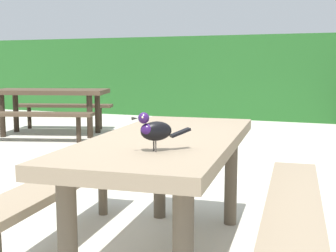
{
  "coord_description": "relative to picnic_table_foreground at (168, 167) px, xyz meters",
  "views": [
    {
      "loc": [
        1.19,
        -2.31,
        1.14
      ],
      "look_at": [
        0.39,
        -0.27,
        0.84
      ],
      "focal_mm": 48.26,
      "sensor_mm": 36.0,
      "label": 1
    }
  ],
  "objects": [
    {
      "name": "hedge_wall",
      "position": [
        -0.27,
        7.98,
        0.31
      ],
      "size": [
        28.0,
        2.33,
        1.73
      ],
      "primitive_type": "cube",
      "color": "#235B23",
      "rests_on": "ground"
    },
    {
      "name": "bird_grackle",
      "position": [
        0.11,
        -0.47,
        0.29
      ],
      "size": [
        0.23,
        0.21,
        0.18
      ],
      "color": "black",
      "rests_on": "picnic_table_foreground"
    },
    {
      "name": "picnic_table_mid_right",
      "position": [
        -3.49,
        3.74,
        0.0
      ],
      "size": [
        2.13,
        2.11,
        0.74
      ],
      "color": "#473828",
      "rests_on": "ground"
    },
    {
      "name": "picnic_table_foreground",
      "position": [
        0.0,
        0.0,
        0.0
      ],
      "size": [
        1.83,
        1.86,
        0.74
      ],
      "color": "#84725B",
      "rests_on": "ground"
    }
  ]
}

